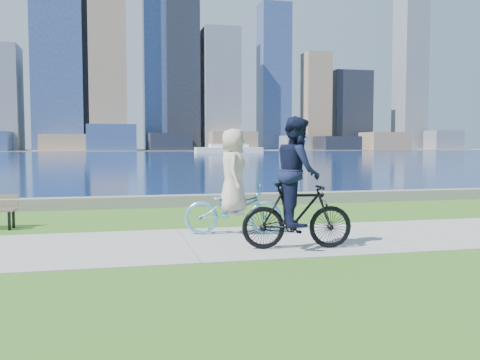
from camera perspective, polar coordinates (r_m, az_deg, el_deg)
name	(u,v)px	position (r m, az deg, el deg)	size (l,w,h in m)	color
ground	(187,244)	(10.53, -5.64, -6.82)	(320.00, 320.00, 0.00)	#2D5E18
concrete_path	(187,244)	(10.53, -5.64, -6.77)	(80.00, 3.50, 0.02)	gray
seawall	(161,201)	(16.61, -8.43, -2.26)	(90.00, 0.50, 0.35)	slate
bay_water	(125,156)	(82.29, -12.19, 2.54)	(320.00, 131.00, 0.01)	#0C204E
far_shore	(121,150)	(140.28, -12.58, 3.12)	(320.00, 30.00, 0.12)	gray
city_skyline	(95,54)	(141.49, -15.24, 12.82)	(178.34, 23.62, 76.00)	navy
ferry_far	(229,149)	(102.09, -1.22, 3.30)	(12.77, 3.65, 1.73)	white
cyclist_woman	(233,195)	(11.40, -0.73, -1.62)	(1.16, 2.20, 2.25)	#58AFD6
cyclist_man	(297,194)	(9.86, 6.12, -1.46)	(0.88, 2.10, 2.43)	black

